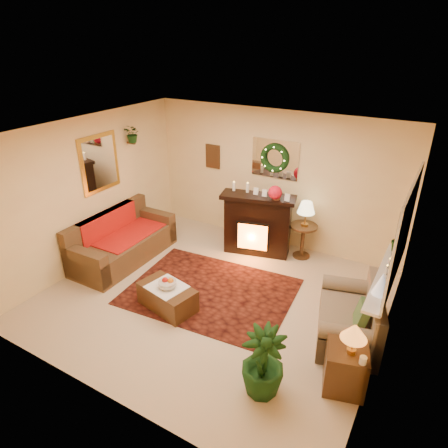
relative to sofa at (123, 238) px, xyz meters
The scene contains 31 objects.
floor 2.10m from the sofa, ahead, with size 5.00×5.00×0.00m, color beige.
ceiling 2.99m from the sofa, ahead, with size 5.00×5.00×0.00m, color white.
wall_back 3.01m from the sofa, 45.02° to the left, with size 5.00×5.00×0.00m, color #EFD88C.
wall_front 3.31m from the sofa, 50.32° to the right, with size 5.00×5.00×0.00m, color #EFD88C.
wall_left 1.01m from the sofa, 155.58° to the right, with size 4.50×4.50×0.00m, color #EFD88C.
wall_right 4.63m from the sofa, ahead, with size 4.50×4.50×0.00m, color #EFD88C.
area_rug 1.98m from the sofa, ahead, with size 2.58×1.94×0.01m, color #421408.
sofa is the anchor object (origin of this frame).
red_throw 0.14m from the sofa, 106.26° to the left, with size 0.82×1.34×0.02m, color red.
fireplace 2.48m from the sofa, 36.12° to the left, with size 1.20×0.38×1.10m, color black.
poinsettia 2.86m from the sofa, 31.06° to the left, with size 0.24×0.24×0.24m, color red.
mantel_candle_a 2.23m from the sofa, 42.88° to the left, with size 0.06×0.06×0.17m, color silver.
mantel_candle_b 2.44m from the sofa, 39.83° to the left, with size 0.06×0.06×0.18m, color white.
mantel_mirror 3.14m from the sofa, 44.73° to the left, with size 0.92×0.02×0.72m, color white.
wreath 3.12m from the sofa, 44.16° to the left, with size 0.55×0.55×0.11m, color #194719.
wall_art 2.41m from the sofa, 71.15° to the left, with size 0.32×0.03×0.48m, color #381E11.
gold_mirror 1.39m from the sofa, 168.30° to the left, with size 0.03×0.84×1.00m, color gold.
hanging_plant 1.78m from the sofa, 109.63° to the left, with size 0.33×0.28×0.36m, color #194719.
loveseat 4.10m from the sofa, ahead, with size 0.77×1.32×0.77m, color gray.
window_frame 4.67m from the sofa, ahead, with size 0.03×1.86×1.36m, color white.
window_glass 4.66m from the sofa, ahead, with size 0.02×1.70×1.22m, color black.
window_sill 4.45m from the sofa, ahead, with size 0.22×1.86×0.04m, color white.
mini_tree 4.48m from the sofa, ahead, with size 0.20×0.20×0.30m, color white.
sill_plant 4.62m from the sofa, 13.58° to the left, with size 0.26×0.21×0.48m, color #133E12.
side_table_round 3.29m from the sofa, 31.55° to the left, with size 0.50×0.50×0.65m, color #372515.
lamp_cream 3.33m from the sofa, 31.09° to the left, with size 0.31×0.31×0.48m, color #FFEFB1.
end_table_square 4.41m from the sofa, 12.43° to the right, with size 0.46×0.46×0.57m, color #341C13.
lamp_tiffany 4.45m from the sofa, 12.71° to the right, with size 0.29×0.29×0.43m, color orange.
coffee_table 1.77m from the sofa, 26.06° to the right, with size 0.88×0.49×0.37m, color black.
fruit_bowl 1.78m from the sofa, 25.91° to the right, with size 0.27×0.27×0.06m, color beige.
floor_palm 3.80m from the sofa, 23.09° to the right, with size 1.50×1.50×2.68m, color #2E622E.
Camera 1 is at (2.77, -4.42, 3.82)m, focal length 32.00 mm.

